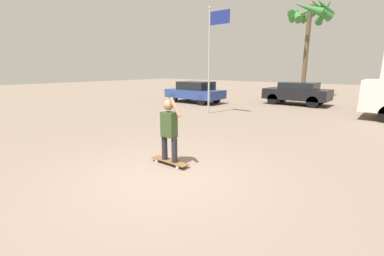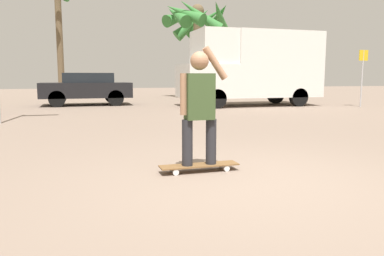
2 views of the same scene
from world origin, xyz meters
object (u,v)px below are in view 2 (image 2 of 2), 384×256
(skateboard, at_px, (199,166))
(person_skateboarder, at_px, (199,102))
(camper_van, at_px, (253,66))
(parked_car_black, at_px, (87,88))
(palm_tree_near_van, at_px, (197,21))
(street_sign, at_px, (362,70))

(skateboard, distance_m, person_skateboarder, 0.85)
(skateboard, xyz_separation_m, person_skateboarder, (-0.00, 0.00, 0.85))
(person_skateboarder, relative_size, camper_van, 0.25)
(skateboard, xyz_separation_m, parked_car_black, (-1.09, 12.88, 0.70))
(skateboard, xyz_separation_m, camper_van, (5.90, 10.45, 1.64))
(camper_van, relative_size, parked_car_black, 1.56)
(camper_van, distance_m, palm_tree_near_van, 7.70)
(person_skateboarder, bearing_deg, skateboard, -0.00)
(parked_car_black, xyz_separation_m, palm_tree_near_van, (6.72, 4.69, 3.87))
(camper_van, distance_m, street_sign, 4.57)
(camper_van, bearing_deg, skateboard, -119.44)
(parked_car_black, bearing_deg, street_sign, -21.49)
(street_sign, bearing_deg, person_skateboarder, -139.73)
(parked_car_black, relative_size, palm_tree_near_van, 0.67)
(skateboard, relative_size, palm_tree_near_van, 0.18)
(parked_car_black, bearing_deg, person_skateboarder, -85.17)
(person_skateboarder, relative_size, street_sign, 0.65)
(camper_van, height_order, palm_tree_near_van, palm_tree_near_van)
(street_sign, bearing_deg, palm_tree_near_van, 115.89)
(street_sign, bearing_deg, skateboard, -139.72)
(skateboard, bearing_deg, street_sign, 40.28)
(person_skateboarder, distance_m, palm_tree_near_van, 18.81)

